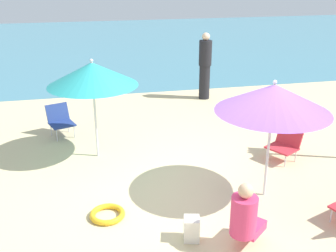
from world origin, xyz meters
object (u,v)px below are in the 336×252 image
(umbrella_teal, at_px, (92,74))
(swim_ring, at_px, (107,214))
(beach_bag, at_px, (192,229))
(person_b, at_px, (245,216))
(beach_chair_b, at_px, (285,143))
(umbrella_purple, at_px, (273,98))
(person_a, at_px, (205,66))
(beach_chair_c, at_px, (60,119))

(umbrella_teal, bearing_deg, swim_ring, -89.34)
(swim_ring, distance_m, beach_bag, 1.26)
(person_b, bearing_deg, beach_chair_b, 12.11)
(beach_chair_b, distance_m, swim_ring, 3.48)
(umbrella_purple, distance_m, beach_bag, 2.13)
(person_a, distance_m, beach_bag, 6.06)
(beach_chair_c, height_order, person_a, person_a)
(beach_bag, bearing_deg, beach_chair_c, 113.78)
(person_b, bearing_deg, beach_bag, 114.61)
(umbrella_teal, xyz_separation_m, person_a, (2.94, 2.95, -0.68))
(umbrella_purple, distance_m, person_a, 4.96)
(person_a, xyz_separation_m, person_b, (-1.31, -5.98, -0.42))
(beach_bag, bearing_deg, person_b, -24.93)
(beach_chair_c, distance_m, person_b, 4.79)
(person_a, bearing_deg, person_b, -128.71)
(beach_chair_b, height_order, beach_bag, beach_chair_b)
(beach_bag, bearing_deg, beach_chair_b, 40.05)
(person_a, bearing_deg, swim_ring, -146.79)
(swim_ring, bearing_deg, umbrella_purple, 2.10)
(beach_chair_b, xyz_separation_m, person_b, (-1.66, -2.17, 0.12))
(beach_chair_b, bearing_deg, umbrella_teal, -44.25)
(umbrella_teal, height_order, swim_ring, umbrella_teal)
(beach_chair_b, bearing_deg, person_b, 22.88)
(beach_chair_b, bearing_deg, person_a, -114.36)
(umbrella_teal, relative_size, swim_ring, 3.66)
(umbrella_purple, distance_m, person_b, 1.75)
(umbrella_purple, xyz_separation_m, person_b, (-0.79, -1.10, -1.11))
(beach_chair_c, bearing_deg, person_b, 8.64)
(person_b, height_order, beach_bag, person_b)
(beach_chair_c, relative_size, swim_ring, 1.33)
(umbrella_purple, height_order, beach_bag, umbrella_purple)
(beach_bag, bearing_deg, umbrella_teal, 110.68)
(umbrella_purple, relative_size, beach_chair_c, 2.74)
(umbrella_purple, bearing_deg, person_a, 83.90)
(umbrella_purple, height_order, swim_ring, umbrella_purple)
(umbrella_purple, distance_m, beach_chair_b, 1.85)
(umbrella_purple, bearing_deg, umbrella_teal, 141.43)
(beach_chair_c, bearing_deg, umbrella_teal, 10.24)
(person_b, relative_size, beach_bag, 2.88)
(umbrella_teal, relative_size, beach_chair_c, 2.74)
(umbrella_teal, height_order, person_a, umbrella_teal)
(umbrella_teal, xyz_separation_m, beach_chair_b, (3.29, -0.86, -1.22))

